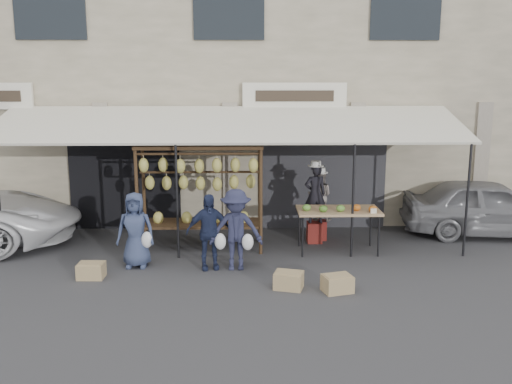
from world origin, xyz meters
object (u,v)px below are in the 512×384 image
at_px(vendor_left, 315,194).
at_px(vendor_right, 320,196).
at_px(crate_far, 91,271).
at_px(banana_rack, 200,177).
at_px(produce_table, 339,211).
at_px(crate_near_a, 289,280).
at_px(customer_mid, 209,232).
at_px(customer_left, 135,230).
at_px(sedan, 489,207).
at_px(customer_right, 236,230).
at_px(crate_near_b, 337,284).

height_order(vendor_left, vendor_right, vendor_left).
bearing_deg(crate_far, banana_rack, 42.37).
relative_size(produce_table, crate_near_a, 3.54).
bearing_deg(customer_mid, crate_far, -179.14).
bearing_deg(vendor_left, crate_near_a, 66.54).
bearing_deg(produce_table, vendor_right, 106.73).
xyz_separation_m(produce_table, customer_left, (-4.02, -0.85, -0.14)).
xyz_separation_m(crate_near_a, sedan, (4.83, 3.24, 0.51)).
distance_m(customer_right, sedan, 6.17).
xyz_separation_m(customer_left, customer_mid, (1.40, -0.15, -0.00)).
bearing_deg(vendor_right, crate_far, 40.64).
distance_m(vendor_right, customer_mid, 3.04).
distance_m(produce_table, vendor_left, 0.84).
bearing_deg(crate_far, produce_table, 17.25).
bearing_deg(customer_mid, vendor_left, 25.54).
bearing_deg(sedan, produce_table, 114.66).
bearing_deg(vendor_left, customer_mid, 29.67).
relative_size(vendor_right, customer_mid, 0.77).
xyz_separation_m(produce_table, customer_right, (-2.10, -1.04, -0.09)).
relative_size(produce_table, crate_near_b, 3.54).
bearing_deg(crate_near_a, produce_table, 60.09).
bearing_deg(produce_table, sedan, 18.00).
distance_m(customer_mid, crate_near_b, 2.64).
relative_size(vendor_left, customer_mid, 0.88).
relative_size(produce_table, customer_right, 1.10).
height_order(vendor_left, crate_near_a, vendor_left).
distance_m(produce_table, crate_far, 5.01).
bearing_deg(produce_table, banana_rack, 175.20).
distance_m(vendor_left, crate_near_b, 3.08).
height_order(customer_mid, customer_right, customer_right).
bearing_deg(sedan, banana_rack, 104.92).
relative_size(banana_rack, produce_table, 1.53).
bearing_deg(banana_rack, vendor_right, 14.64).
xyz_separation_m(customer_mid, crate_far, (-2.11, -0.47, -0.59)).
distance_m(vendor_left, customer_right, 2.45).
distance_m(crate_far, sedan, 8.81).
distance_m(banana_rack, crate_far, 2.91).
xyz_separation_m(customer_mid, crate_near_b, (2.26, -1.23, -0.58)).
distance_m(banana_rack, crate_near_b, 3.79).
height_order(banana_rack, crate_near_b, banana_rack).
relative_size(vendor_right, crate_near_b, 2.33).
relative_size(banana_rack, customer_right, 1.68).
xyz_separation_m(vendor_right, crate_far, (-4.46, -2.39, -0.86)).
bearing_deg(customer_mid, customer_right, -16.92).
relative_size(produce_table, customer_left, 1.17).
xyz_separation_m(vendor_left, crate_near_b, (0.04, -2.93, -0.95)).
distance_m(banana_rack, vendor_right, 2.73).
relative_size(vendor_right, customer_left, 0.77).
xyz_separation_m(banana_rack, crate_near_a, (1.68, -2.29, -1.42)).
relative_size(banana_rack, sedan, 0.67).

